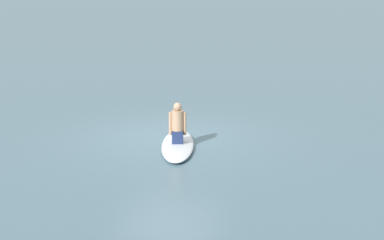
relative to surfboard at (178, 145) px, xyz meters
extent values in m
plane|color=slate|center=(-0.69, -0.67, -0.06)|extent=(400.00, 400.00, 0.00)
ellipsoid|color=white|center=(0.00, 0.00, 0.00)|extent=(2.73, 1.95, 0.13)
cube|color=navy|center=(0.00, 0.00, 0.21)|extent=(0.40, 0.38, 0.30)
cylinder|color=tan|center=(0.00, 0.00, 0.59)|extent=(0.38, 0.38, 0.49)
sphere|color=tan|center=(0.00, 0.00, 0.92)|extent=(0.20, 0.20, 0.20)
cylinder|color=tan|center=(-0.08, 0.15, 0.52)|extent=(0.11, 0.11, 0.54)
cylinder|color=tan|center=(0.08, -0.15, 0.52)|extent=(0.11, 0.11, 0.54)
camera|label=1|loc=(10.98, 6.52, 3.84)|focal=52.70mm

